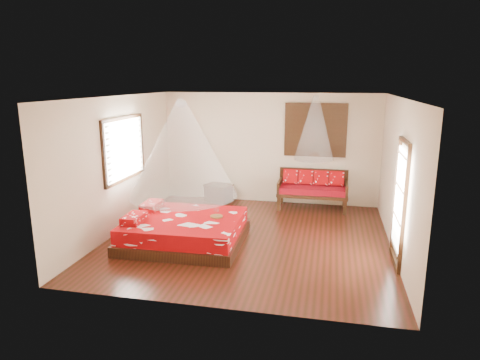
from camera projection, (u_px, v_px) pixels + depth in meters
name	position (u px, v px, depth m)	size (l,w,h in m)	color
room	(249.00, 170.00, 8.30)	(5.54, 5.54, 2.84)	black
bed	(184.00, 230.00, 8.35)	(2.28, 2.08, 0.65)	black
daybed	(313.00, 188.00, 10.53)	(1.69, 0.75, 0.94)	black
storage_chest	(219.00, 193.00, 11.16)	(0.77, 0.66, 0.45)	black
shutter_panel	(315.00, 130.00, 10.54)	(1.52, 0.06, 1.32)	black
window_left	(125.00, 149.00, 8.97)	(0.10, 1.74, 1.34)	black
glazed_door	(399.00, 203.00, 7.25)	(0.08, 1.02, 2.16)	black
wine_tray	(216.00, 215.00, 8.32)	(0.24, 0.24, 0.20)	brown
mosquito_net_main	(182.00, 149.00, 7.98)	(2.05, 2.05, 1.80)	white
mosquito_net_daybed	(315.00, 128.00, 10.07)	(0.94, 0.94, 1.50)	white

